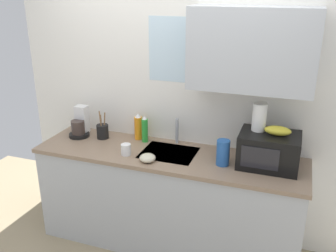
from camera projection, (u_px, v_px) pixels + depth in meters
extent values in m
cube|color=white|center=(181.00, 103.00, 3.36)|extent=(3.08, 0.10, 2.50)
cube|color=#B2B7BC|center=(252.00, 49.00, 2.79)|extent=(0.94, 0.32, 0.62)
cube|color=silver|center=(180.00, 50.00, 3.15)|extent=(0.56, 0.02, 0.55)
cube|color=#B2B7BC|center=(168.00, 201.00, 3.34)|extent=(2.28, 0.60, 0.86)
cube|color=#8C725B|center=(168.00, 155.00, 3.18)|extent=(2.31, 0.63, 0.03)
cube|color=#9EA0A5|center=(168.00, 160.00, 3.22)|extent=(0.46, 0.38, 0.14)
cylinder|color=#B2B5BA|center=(176.00, 131.00, 3.34)|extent=(0.03, 0.03, 0.23)
cube|color=black|center=(269.00, 150.00, 2.91)|extent=(0.46, 0.34, 0.27)
cube|color=black|center=(260.00, 158.00, 2.77)|extent=(0.28, 0.01, 0.17)
ellipsoid|color=gold|center=(278.00, 131.00, 2.84)|extent=(0.20, 0.11, 0.07)
cylinder|color=white|center=(259.00, 117.00, 2.90)|extent=(0.11, 0.11, 0.22)
cylinder|color=black|center=(79.00, 135.00, 3.52)|extent=(0.19, 0.19, 0.03)
cylinder|color=#3F332D|center=(78.00, 127.00, 3.49)|extent=(0.12, 0.12, 0.13)
cube|color=silver|center=(82.00, 119.00, 3.54)|extent=(0.11, 0.09, 0.26)
cylinder|color=green|center=(145.00, 130.00, 3.38)|extent=(0.06, 0.06, 0.22)
cone|color=white|center=(145.00, 117.00, 3.33)|extent=(0.04, 0.04, 0.04)
cylinder|color=orange|center=(138.00, 128.00, 3.44)|extent=(0.07, 0.07, 0.21)
cone|color=white|center=(138.00, 115.00, 3.39)|extent=(0.05, 0.05, 0.04)
cylinder|color=#2659A5|center=(223.00, 153.00, 2.94)|extent=(0.10, 0.10, 0.21)
cylinder|color=white|center=(126.00, 150.00, 3.13)|extent=(0.08, 0.08, 0.09)
cylinder|color=black|center=(103.00, 131.00, 3.47)|extent=(0.11, 0.11, 0.13)
cylinder|color=olive|center=(101.00, 123.00, 3.44)|extent=(0.03, 0.01, 0.22)
cylinder|color=olive|center=(104.00, 123.00, 3.45)|extent=(0.03, 0.03, 0.21)
cylinder|color=olive|center=(101.00, 125.00, 3.43)|extent=(0.02, 0.03, 0.20)
ellipsoid|color=beige|center=(148.00, 158.00, 3.02)|extent=(0.13, 0.13, 0.06)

